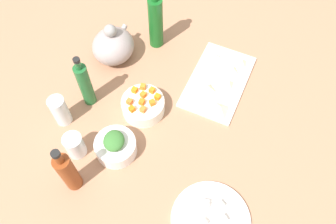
% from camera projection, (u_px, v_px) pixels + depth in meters
% --- Properties ---
extents(tabletop, '(1.90, 1.90, 0.03)m').
position_uv_depth(tabletop, '(168.00, 121.00, 1.23)').
color(tabletop, '#A37255').
rests_on(tabletop, ground).
extents(cutting_board, '(0.34, 0.22, 0.01)m').
position_uv_depth(cutting_board, '(218.00, 81.00, 1.29)').
color(cutting_board, silver).
rests_on(cutting_board, tabletop).
extents(plate_tofu, '(0.24, 0.24, 0.01)m').
position_uv_depth(plate_tofu, '(211.00, 220.00, 1.03)').
color(plate_tofu, white).
rests_on(plate_tofu, tabletop).
extents(bowl_greens, '(0.14, 0.14, 0.06)m').
position_uv_depth(bowl_greens, '(116.00, 147.00, 1.13)').
color(bowl_greens, white).
rests_on(bowl_greens, tabletop).
extents(bowl_carrots, '(0.15, 0.15, 0.06)m').
position_uv_depth(bowl_carrots, '(143.00, 106.00, 1.21)').
color(bowl_carrots, white).
rests_on(bowl_carrots, tabletop).
extents(teapot, '(0.18, 0.16, 0.17)m').
position_uv_depth(teapot, '(113.00, 46.00, 1.30)').
color(teapot, '#9E8F8F').
rests_on(teapot, tabletop).
extents(bottle_0, '(0.04, 0.04, 0.23)m').
position_uv_depth(bottle_0, '(85.00, 84.00, 1.17)').
color(bottle_0, '#1F602E').
rests_on(bottle_0, tabletop).
extents(bottle_1, '(0.06, 0.06, 0.26)m').
position_uv_depth(bottle_1, '(156.00, 22.00, 1.30)').
color(bottle_1, '#165C1F').
rests_on(bottle_1, tabletop).
extents(bottle_2, '(0.05, 0.05, 0.23)m').
position_uv_depth(bottle_2, '(68.00, 172.00, 1.01)').
color(bottle_2, brown).
rests_on(bottle_2, tabletop).
extents(drinking_glass_0, '(0.06, 0.06, 0.09)m').
position_uv_depth(drinking_glass_0, '(75.00, 145.00, 1.11)').
color(drinking_glass_0, white).
rests_on(drinking_glass_0, tabletop).
extents(drinking_glass_1, '(0.06, 0.06, 0.12)m').
position_uv_depth(drinking_glass_1, '(60.00, 111.00, 1.16)').
color(drinking_glass_1, white).
rests_on(drinking_glass_1, tabletop).
extents(carrot_cube_0, '(0.02, 0.02, 0.02)m').
position_uv_depth(carrot_cube_0, '(129.00, 102.00, 1.17)').
color(carrot_cube_0, orange).
rests_on(carrot_cube_0, bowl_carrots).
extents(carrot_cube_1, '(0.03, 0.03, 0.02)m').
position_uv_depth(carrot_cube_1, '(152.00, 103.00, 1.17)').
color(carrot_cube_1, orange).
rests_on(carrot_cube_1, bowl_carrots).
extents(carrot_cube_2, '(0.02, 0.02, 0.02)m').
position_uv_depth(carrot_cube_2, '(152.00, 90.00, 1.20)').
color(carrot_cube_2, orange).
rests_on(carrot_cube_2, bowl_carrots).
extents(carrot_cube_3, '(0.02, 0.02, 0.02)m').
position_uv_depth(carrot_cube_3, '(143.00, 109.00, 1.16)').
color(carrot_cube_3, orange).
rests_on(carrot_cube_3, bowl_carrots).
extents(carrot_cube_4, '(0.02, 0.02, 0.02)m').
position_uv_depth(carrot_cube_4, '(157.00, 97.00, 1.18)').
color(carrot_cube_4, orange).
rests_on(carrot_cube_4, bowl_carrots).
extents(carrot_cube_5, '(0.02, 0.02, 0.02)m').
position_uv_depth(carrot_cube_5, '(143.00, 95.00, 1.19)').
color(carrot_cube_5, orange).
rests_on(carrot_cube_5, bowl_carrots).
extents(carrot_cube_6, '(0.02, 0.02, 0.02)m').
position_uv_depth(carrot_cube_6, '(143.00, 87.00, 1.20)').
color(carrot_cube_6, orange).
rests_on(carrot_cube_6, bowl_carrots).
extents(carrot_cube_7, '(0.02, 0.02, 0.02)m').
position_uv_depth(carrot_cube_7, '(132.00, 109.00, 1.16)').
color(carrot_cube_7, orange).
rests_on(carrot_cube_7, bowl_carrots).
extents(carrot_cube_8, '(0.02, 0.02, 0.02)m').
position_uv_depth(carrot_cube_8, '(142.00, 102.00, 1.17)').
color(carrot_cube_8, orange).
rests_on(carrot_cube_8, bowl_carrots).
extents(carrot_cube_9, '(0.02, 0.02, 0.02)m').
position_uv_depth(carrot_cube_9, '(135.00, 90.00, 1.20)').
color(carrot_cube_9, orange).
rests_on(carrot_cube_9, bowl_carrots).
extents(chopped_greens_mound, '(0.10, 0.10, 0.04)m').
position_uv_depth(chopped_greens_mound, '(114.00, 141.00, 1.09)').
color(chopped_greens_mound, '#387131').
rests_on(chopped_greens_mound, bowl_greens).
extents(tofu_cube_0, '(0.03, 0.03, 0.02)m').
position_uv_depth(tofu_cube_0, '(223.00, 220.00, 1.01)').
color(tofu_cube_0, silver).
rests_on(tofu_cube_0, plate_tofu).
extents(tofu_cube_2, '(0.03, 0.03, 0.02)m').
position_uv_depth(tofu_cube_2, '(205.00, 204.00, 1.03)').
color(tofu_cube_2, white).
rests_on(tofu_cube_2, plate_tofu).
extents(tofu_cube_3, '(0.03, 0.03, 0.02)m').
position_uv_depth(tofu_cube_3, '(220.00, 205.00, 1.03)').
color(tofu_cube_3, white).
rests_on(tofu_cube_3, plate_tofu).
extents(tofu_cube_4, '(0.03, 0.03, 0.02)m').
position_uv_depth(tofu_cube_4, '(203.00, 223.00, 1.01)').
color(tofu_cube_4, white).
rests_on(tofu_cube_4, plate_tofu).
extents(dumpling_0, '(0.06, 0.06, 0.02)m').
position_uv_depth(dumpling_0, '(241.00, 61.00, 1.32)').
color(dumpling_0, beige).
rests_on(dumpling_0, cutting_board).
extents(dumpling_1, '(0.06, 0.06, 0.02)m').
position_uv_depth(dumpling_1, '(218.00, 58.00, 1.33)').
color(dumpling_1, beige).
rests_on(dumpling_1, cutting_board).
extents(dumpling_2, '(0.06, 0.06, 0.03)m').
position_uv_depth(dumpling_2, '(209.00, 89.00, 1.25)').
color(dumpling_2, beige).
rests_on(dumpling_2, cutting_board).
extents(dumpling_3, '(0.05, 0.05, 0.03)m').
position_uv_depth(dumpling_3, '(229.00, 82.00, 1.27)').
color(dumpling_3, beige).
rests_on(dumpling_3, cutting_board).
extents(dumpling_4, '(0.08, 0.08, 0.03)m').
position_uv_depth(dumpling_4, '(220.00, 108.00, 1.21)').
color(dumpling_4, beige).
rests_on(dumpling_4, cutting_board).
extents(dumpling_5, '(0.04, 0.04, 0.03)m').
position_uv_depth(dumpling_5, '(233.00, 70.00, 1.30)').
color(dumpling_5, beige).
rests_on(dumpling_5, cutting_board).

